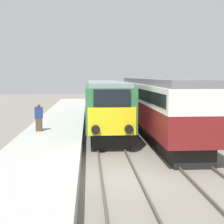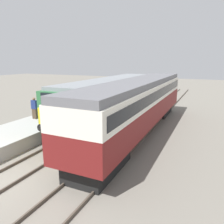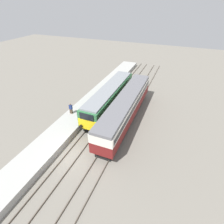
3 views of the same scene
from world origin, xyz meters
TOP-DOWN VIEW (x-y plane):
  - ground_plane at (0.00, 0.00)m, footprint 120.00×120.00m
  - platform_left at (-3.30, 8.00)m, footprint 3.50×50.00m
  - rails_near_track at (0.00, 5.00)m, footprint 1.51×60.00m
  - rails_far_track at (3.40, 5.00)m, footprint 1.50×60.00m
  - locomotive at (0.00, 11.21)m, footprint 2.70×15.06m
  - passenger_carriage at (3.40, 8.94)m, footprint 2.75×16.81m
  - person_on_platform at (-4.11, 6.50)m, footprint 0.44×0.26m

SIDE VIEW (x-z plane):
  - ground_plane at x=0.00m, z-range 0.00..0.00m
  - rails_near_track at x=0.00m, z-range 0.00..0.14m
  - rails_far_track at x=3.40m, z-range 0.00..0.14m
  - platform_left at x=-3.30m, z-range 0.00..0.81m
  - person_on_platform at x=-4.11m, z-range 0.81..2.44m
  - locomotive at x=0.00m, z-range 0.24..3.89m
  - passenger_carriage at x=3.40m, z-range 0.41..4.27m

